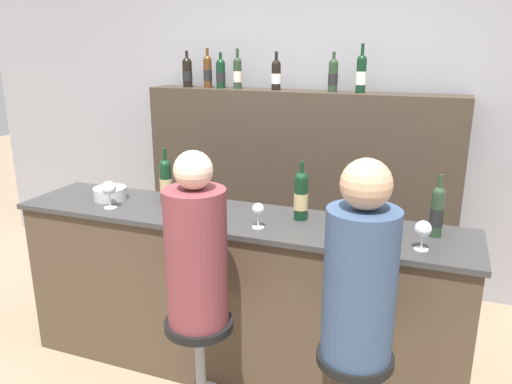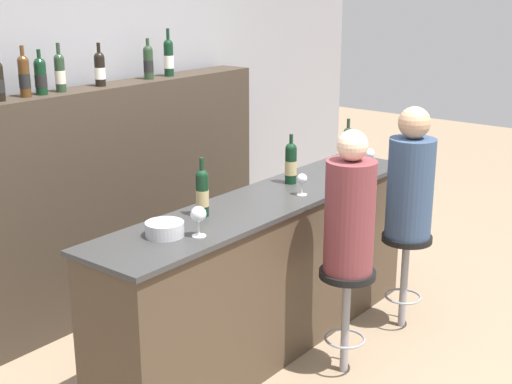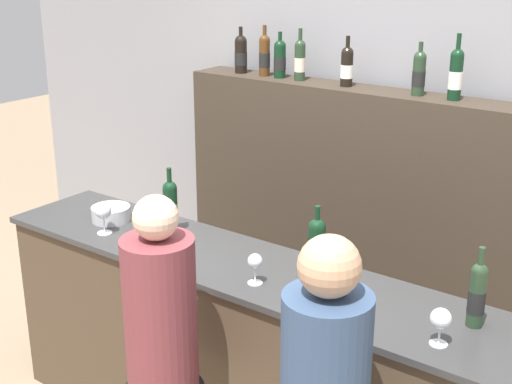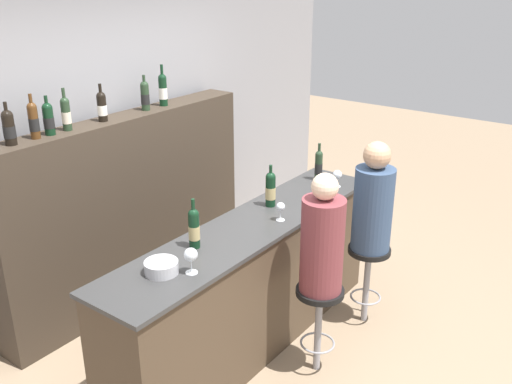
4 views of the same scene
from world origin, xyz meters
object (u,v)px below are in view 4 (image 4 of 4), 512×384
(wine_bottle_counter_2, at_px, (319,165))
(wine_bottle_backbar_0, at_px, (9,127))
(wine_bottle_backbar_3, at_px, (66,113))
(metal_bowl, at_px, (161,267))
(wine_bottle_backbar_4, at_px, (102,106))
(wine_bottle_backbar_5, at_px, (145,95))
(bar_stool_right, at_px, (368,265))
(wine_glass_0, at_px, (191,255))
(wine_bottle_counter_0, at_px, (194,228))
(wine_bottle_backbar_2, at_px, (48,119))
(guest_seated_left, at_px, (322,241))
(wine_bottle_backbar_1, at_px, (34,120))
(bar_stool_left, at_px, (319,308))
(guest_seated_right, at_px, (373,203))
(wine_bottle_counter_1, at_px, (271,189))
(wine_bottle_backbar_6, at_px, (163,89))
(wine_glass_2, at_px, (337,175))
(wine_glass_1, at_px, (281,208))

(wine_bottle_counter_2, relative_size, wine_bottle_backbar_0, 1.11)
(wine_bottle_backbar_3, height_order, metal_bowl, wine_bottle_backbar_3)
(wine_bottle_backbar_4, distance_m, wine_bottle_backbar_5, 0.44)
(wine_bottle_counter_2, xyz_separation_m, bar_stool_right, (-0.27, -0.64, -0.63))
(wine_bottle_counter_2, relative_size, bar_stool_right, 0.49)
(wine_glass_0, distance_m, bar_stool_right, 1.73)
(metal_bowl, bearing_deg, wine_bottle_counter_0, 10.33)
(wine_bottle_backbar_2, height_order, metal_bowl, wine_bottle_backbar_2)
(wine_bottle_counter_0, distance_m, guest_seated_left, 0.85)
(wine_bottle_backbar_0, height_order, wine_bottle_backbar_1, wine_bottle_backbar_1)
(wine_bottle_backbar_1, relative_size, bar_stool_left, 0.47)
(wine_bottle_backbar_3, distance_m, guest_seated_right, 2.36)
(wine_bottle_counter_1, distance_m, metal_bowl, 1.23)
(guest_seated_left, bearing_deg, wine_bottle_backbar_1, 114.11)
(wine_bottle_backbar_1, bearing_deg, wine_bottle_backbar_4, 0.00)
(wine_bottle_counter_1, relative_size, wine_bottle_backbar_2, 1.17)
(wine_bottle_counter_2, height_order, bar_stool_left, wine_bottle_counter_2)
(wine_bottle_backbar_3, bearing_deg, wine_glass_0, -99.70)
(wine_bottle_counter_2, relative_size, metal_bowl, 1.58)
(wine_bottle_counter_1, xyz_separation_m, wine_bottle_backbar_3, (-0.88, 1.19, 0.58))
(wine_bottle_backbar_3, relative_size, bar_stool_right, 0.47)
(wine_bottle_backbar_2, distance_m, wine_bottle_backbar_6, 1.12)
(wine_bottle_counter_0, xyz_separation_m, wine_bottle_backbar_0, (-0.47, 1.19, 0.58))
(wine_bottle_counter_2, xyz_separation_m, wine_bottle_backbar_3, (-1.58, 1.19, 0.59))
(wine_bottle_backbar_4, bearing_deg, wine_bottle_counter_2, -43.31)
(wine_bottle_backbar_2, relative_size, wine_glass_2, 1.93)
(wine_glass_0, bearing_deg, metal_bowl, 126.62)
(wine_bottle_backbar_6, height_order, wine_glass_1, wine_bottle_backbar_6)
(wine_bottle_backbar_0, distance_m, wine_bottle_backbar_5, 1.21)
(wine_bottle_backbar_3, bearing_deg, wine_bottle_backbar_0, 180.00)
(wine_bottle_backbar_0, xyz_separation_m, wine_glass_2, (1.98, -1.40, -0.61))
(wine_bottle_backbar_0, height_order, wine_bottle_backbar_6, wine_bottle_backbar_6)
(wine_bottle_backbar_2, relative_size, wine_glass_1, 2.04)
(wine_bottle_backbar_6, bearing_deg, bar_stool_right, -79.42)
(bar_stool_left, bearing_deg, wine_bottle_backbar_2, 111.03)
(wine_glass_1, bearing_deg, bar_stool_left, -108.33)
(wine_bottle_backbar_2, height_order, wine_bottle_backbar_3, wine_bottle_backbar_3)
(wine_bottle_backbar_0, bearing_deg, bar_stool_right, -46.12)
(wine_bottle_counter_1, height_order, guest_seated_right, guest_seated_right)
(wine_bottle_counter_2, distance_m, guest_seated_left, 1.22)
(wine_bottle_backbar_3, relative_size, metal_bowl, 1.51)
(wine_bottle_backbar_0, relative_size, wine_bottle_backbar_4, 1.01)
(metal_bowl, bearing_deg, wine_bottle_backbar_0, 94.62)
(wine_bottle_backbar_0, height_order, guest_seated_left, wine_bottle_backbar_0)
(wine_bottle_counter_0, distance_m, wine_glass_1, 0.71)
(metal_bowl, bearing_deg, wine_bottle_counter_2, 1.98)
(wine_glass_1, height_order, guest_seated_right, guest_seated_right)
(bar_stool_left, xyz_separation_m, guest_seated_right, (0.76, -0.00, 0.54))
(wine_bottle_backbar_2, relative_size, wine_bottle_backbar_6, 0.81)
(wine_bottle_counter_0, xyz_separation_m, wine_glass_0, (-0.26, -0.21, -0.02))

